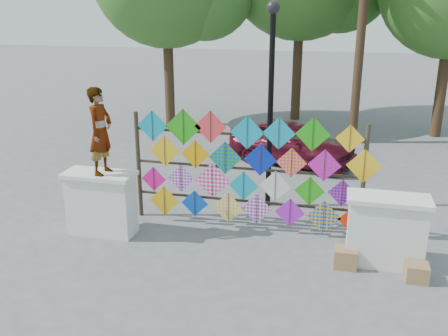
{
  "coord_description": "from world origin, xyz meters",
  "views": [
    {
      "loc": [
        1.8,
        -8.52,
        4.43
      ],
      "look_at": [
        -0.39,
        0.6,
        1.3
      ],
      "focal_mm": 40.0,
      "sensor_mm": 36.0,
      "label": 1
    }
  ],
  "objects_px": {
    "vendor_woman": "(100,131)",
    "sedan": "(292,142)",
    "kite_rack": "(249,171)",
    "lamppost": "(271,88)"
  },
  "relations": [
    {
      "from": "lamppost",
      "to": "vendor_woman",
      "type": "bearing_deg",
      "value": -142.78
    },
    {
      "from": "vendor_woman",
      "to": "kite_rack",
      "type": "bearing_deg",
      "value": -66.03
    },
    {
      "from": "kite_rack",
      "to": "sedan",
      "type": "height_order",
      "value": "kite_rack"
    },
    {
      "from": "vendor_woman",
      "to": "lamppost",
      "type": "bearing_deg",
      "value": -48.0
    },
    {
      "from": "vendor_woman",
      "to": "sedan",
      "type": "distance_m",
      "value": 6.43
    },
    {
      "from": "vendor_woman",
      "to": "lamppost",
      "type": "relative_size",
      "value": 0.37
    },
    {
      "from": "kite_rack",
      "to": "lamppost",
      "type": "xyz_separation_m",
      "value": [
        0.22,
        1.27,
        1.47
      ]
    },
    {
      "from": "sedan",
      "to": "vendor_woman",
      "type": "bearing_deg",
      "value": 169.5
    },
    {
      "from": "sedan",
      "to": "lamppost",
      "type": "bearing_deg",
      "value": -164.22
    },
    {
      "from": "kite_rack",
      "to": "sedan",
      "type": "bearing_deg",
      "value": 84.94
    }
  ]
}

